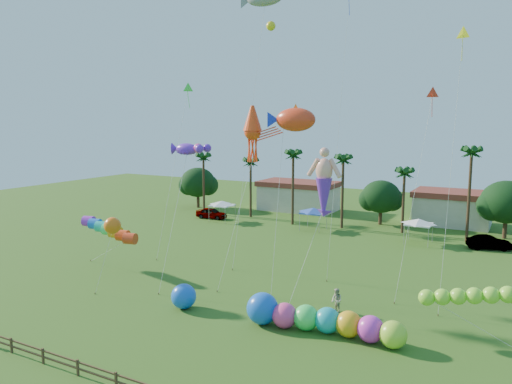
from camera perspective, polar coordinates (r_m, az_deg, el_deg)
The scene contains 21 objects.
ground at distance 34.60m, azimuth -8.38°, elevation -17.06°, with size 160.00×160.00×0.00m, color #285116.
tree_line at distance 71.30m, azimuth 15.89°, elevation -0.56°, with size 69.46×8.91×11.00m.
buildings_row at distance 79.06m, azimuth 12.11°, elevation -1.27°, with size 35.00×7.00×4.00m.
tent_row at distance 67.17m, azimuth 6.37°, elevation -2.14°, with size 31.00×4.00×0.60m.
fence at distance 30.30m, azimuth -15.71°, elevation -19.85°, with size 36.12×0.12×1.00m.
car_a at distance 75.84m, azimuth -5.11°, elevation -2.43°, with size 1.93×4.79×1.63m, color #4C4C54.
car_b at distance 63.53m, azimuth 25.12°, elevation -5.26°, with size 1.70×4.87×1.60m, color #4C4C54.
spectator_b at distance 39.87m, azimuth 9.20°, elevation -12.14°, with size 0.91×0.71×1.86m, color #AFAC92.
caterpillar_inflatable at distance 36.09m, azimuth 7.00°, elevation -14.24°, with size 11.46×3.05×2.33m.
blue_ball at distance 40.48m, azimuth -8.27°, elevation -11.71°, with size 1.98×1.98×1.98m, color blue.
rainbow_tube at distance 50.26m, azimuth -15.87°, elevation -4.89°, with size 9.29×2.40×4.18m.
green_worm at distance 36.18m, azimuth 18.93°, elevation -11.34°, with size 8.73×1.63×3.55m.
orange_ball_kite at distance 44.04m, azimuth -16.09°, elevation -3.72°, with size 2.07×2.12×6.60m.
merman_kite at distance 38.36m, azimuth 7.76°, elevation 0.58°, with size 2.99×4.40×12.23m.
fish_kite at distance 43.73m, azimuth 4.55°, elevation 8.24°, with size 5.77×6.01×15.92m.
squid_kite at distance 45.13m, azimuth -0.40°, elevation 6.90°, with size 1.85×5.64×16.15m.
lobster_kite at distance 43.53m, azimuth -7.94°, elevation 4.88°, with size 4.19×4.70×12.99m.
delta_kite_red at distance 43.28m, azimuth 19.47°, elevation 10.14°, with size 2.21×3.81×17.43m.
delta_kite_yellow at distance 42.03m, azimuth 22.53°, elevation 15.81°, with size 1.22×3.37×21.74m.
delta_kite_green at distance 54.37m, azimuth -7.82°, elevation 11.36°, with size 2.36×4.34×18.71m.
delta_kite_blue at distance 48.65m, azimuth 10.54°, elevation 20.30°, with size 1.07×3.41×26.42m.
Camera 1 is at (19.15, -24.80, 14.68)m, focal length 35.00 mm.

